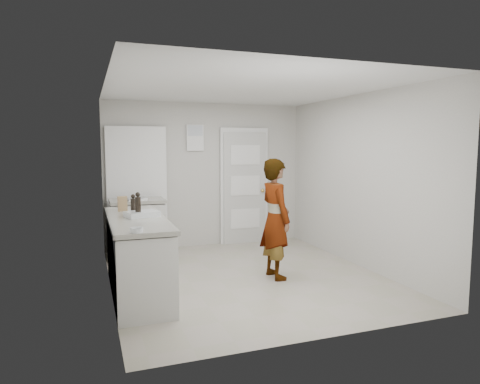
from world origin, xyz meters
name	(u,v)px	position (x,y,z in m)	size (l,w,h in m)	color
ground	(246,276)	(0.00, 0.00, 0.00)	(4.00, 4.00, 0.00)	#A7A18C
room_shell	(197,188)	(-0.17, 1.95, 1.02)	(4.00, 4.00, 4.00)	#B8B4AD
main_counter	(137,259)	(-1.45, -0.20, 0.43)	(0.64, 1.96, 0.93)	silver
side_counter	(138,230)	(-1.25, 1.55, 0.43)	(0.84, 0.61, 0.93)	silver
person	(275,219)	(0.36, -0.16, 0.80)	(0.58, 0.38, 1.60)	silver
cake_mix_box	(122,204)	(-1.56, 0.34, 1.02)	(0.12, 0.05, 0.19)	#9B794D
spice_jar	(138,206)	(-1.35, 0.49, 0.97)	(0.05, 0.05, 0.08)	tan
oil_cruet_a	(133,205)	(-1.46, 0.06, 1.04)	(0.06, 0.06, 0.25)	black
oil_cruet_b	(138,205)	(-1.43, -0.21, 1.07)	(0.07, 0.07, 0.30)	black
baking_dish	(142,214)	(-1.38, -0.18, 0.95)	(0.43, 0.35, 0.07)	silver
egg_bowl	(137,230)	(-1.54, -1.10, 0.95)	(0.12, 0.12, 0.05)	silver
papers	(139,200)	(-1.24, 1.45, 0.93)	(0.28, 0.35, 0.01)	white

